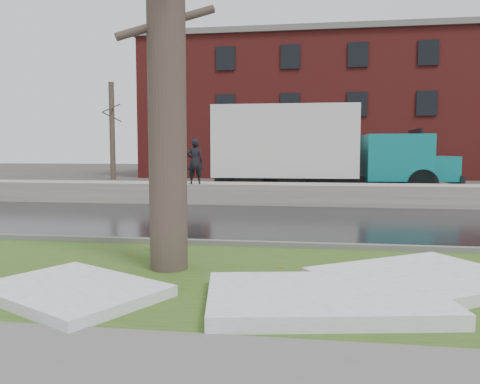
# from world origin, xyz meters

# --- Properties ---
(ground) EXTENTS (120.00, 120.00, 0.00)m
(ground) POSITION_xyz_m (0.00, 0.00, 0.00)
(ground) COLOR #47423D
(ground) RESTS_ON ground
(verge) EXTENTS (60.00, 4.50, 0.04)m
(verge) POSITION_xyz_m (0.00, -1.25, 0.02)
(verge) COLOR #284B19
(verge) RESTS_ON ground
(road) EXTENTS (60.00, 7.00, 0.03)m
(road) POSITION_xyz_m (0.00, 4.50, 0.01)
(road) COLOR black
(road) RESTS_ON ground
(parking_lot) EXTENTS (60.00, 9.00, 0.03)m
(parking_lot) POSITION_xyz_m (0.00, 13.00, 0.01)
(parking_lot) COLOR slate
(parking_lot) RESTS_ON ground
(curb) EXTENTS (60.00, 0.15, 0.14)m
(curb) POSITION_xyz_m (0.00, 1.00, 0.07)
(curb) COLOR slate
(curb) RESTS_ON ground
(snowbank) EXTENTS (60.00, 1.60, 0.75)m
(snowbank) POSITION_xyz_m (0.00, 8.70, 0.38)
(snowbank) COLOR #AAA49B
(snowbank) RESTS_ON ground
(brick_building) EXTENTS (26.00, 12.00, 10.00)m
(brick_building) POSITION_xyz_m (2.00, 30.00, 5.00)
(brick_building) COLOR maroon
(brick_building) RESTS_ON ground
(bg_tree_left) EXTENTS (1.40, 1.62, 6.50)m
(bg_tree_left) POSITION_xyz_m (-12.00, 22.00, 3.33)
(bg_tree_left) COLOR brown
(bg_tree_left) RESTS_ON ground
(bg_tree_center) EXTENTS (1.40, 1.62, 6.50)m
(bg_tree_center) POSITION_xyz_m (-6.00, 26.00, 3.33)
(bg_tree_center) COLOR brown
(bg_tree_center) RESTS_ON ground
(fire_hydrant) EXTENTS (0.41, 0.39, 0.83)m
(fire_hydrant) POSITION_xyz_m (-1.46, 0.06, 0.48)
(fire_hydrant) COLOR #9DA0A4
(fire_hydrant) RESTS_ON verge
(tree) EXTENTS (1.44, 1.64, 7.45)m
(tree) POSITION_xyz_m (-1.13, -0.94, 3.79)
(tree) COLOR brown
(tree) RESTS_ON verge
(box_truck) EXTENTS (11.42, 2.83, 3.81)m
(box_truck) POSITION_xyz_m (1.28, 12.10, 2.01)
(box_truck) COLOR black
(box_truck) RESTS_ON ground
(worker) EXTENTS (0.65, 0.50, 1.59)m
(worker) POSITION_xyz_m (-2.91, 8.10, 1.55)
(worker) COLOR black
(worker) RESTS_ON snowbank
(snow_patch_near) EXTENTS (3.27, 3.09, 0.16)m
(snow_patch_near) POSITION_xyz_m (2.62, -1.35, 0.12)
(snow_patch_near) COLOR white
(snow_patch_near) RESTS_ON verge
(snow_patch_far) EXTENTS (2.69, 2.44, 0.14)m
(snow_patch_far) POSITION_xyz_m (-1.95, -2.50, 0.11)
(snow_patch_far) COLOR white
(snow_patch_far) RESTS_ON verge
(snow_patch_side) EXTENTS (3.07, 2.25, 0.18)m
(snow_patch_side) POSITION_xyz_m (1.26, -2.40, 0.13)
(snow_patch_side) COLOR white
(snow_patch_side) RESTS_ON verge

